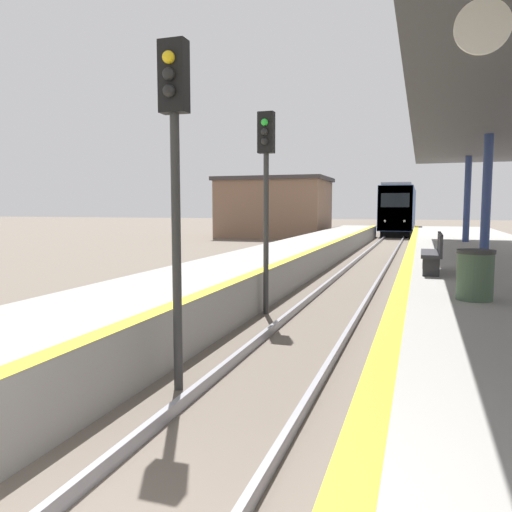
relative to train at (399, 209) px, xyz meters
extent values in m
cube|color=black|center=(0.00, 0.07, -1.95)|extent=(2.27, 14.75, 0.55)
cube|color=#33518C|center=(0.00, 0.07, 0.12)|extent=(2.67, 16.39, 3.59)
cube|color=gold|center=(0.00, -8.05, 0.12)|extent=(2.62, 0.16, 3.52)
cube|color=black|center=(0.00, -8.11, 0.75)|extent=(2.13, 0.06, 1.08)
cube|color=gray|center=(0.00, 0.07, 2.03)|extent=(2.27, 15.57, 0.24)
sphere|color=white|center=(-0.73, -8.11, -0.87)|extent=(0.18, 0.18, 0.18)
sphere|color=white|center=(0.73, -8.11, -0.87)|extent=(0.18, 0.18, 0.18)
cylinder|color=#2D2D2D|center=(-1.06, -42.44, -0.41)|extent=(0.12, 0.12, 3.63)
cube|color=black|center=(-1.06, -42.44, 1.85)|extent=(0.36, 0.20, 0.90)
sphere|color=yellow|center=(-1.06, -42.57, 2.06)|extent=(0.16, 0.16, 0.16)
sphere|color=black|center=(-1.06, -42.57, 1.85)|extent=(0.16, 0.16, 0.16)
sphere|color=black|center=(-1.06, -42.57, 1.65)|extent=(0.16, 0.16, 0.16)
cylinder|color=#2D2D2D|center=(-1.35, -37.53, -0.41)|extent=(0.12, 0.12, 3.63)
cube|color=black|center=(-1.35, -37.53, 1.85)|extent=(0.36, 0.20, 0.90)
sphere|color=green|center=(-1.35, -37.66, 2.06)|extent=(0.16, 0.16, 0.16)
sphere|color=black|center=(-1.35, -37.66, 1.85)|extent=(0.16, 0.16, 0.16)
sphere|color=black|center=(-1.35, -37.66, 1.65)|extent=(0.16, 0.16, 0.16)
cylinder|color=navy|center=(3.83, -31.60, 0.55)|extent=(0.27, 0.27, 3.70)
cylinder|color=navy|center=(3.83, -24.77, 0.55)|extent=(0.27, 0.27, 3.70)
cube|color=#3F3F44|center=(3.83, -35.01, 2.50)|extent=(4.42, 27.31, 0.20)
cylinder|color=white|center=(2.51, -42.52, 2.05)|extent=(0.56, 0.04, 0.56)
cylinder|color=#384C38|center=(2.83, -39.52, -0.92)|extent=(0.57, 0.57, 0.76)
cylinder|color=#262626|center=(2.83, -39.52, -0.51)|extent=(0.60, 0.60, 0.06)
cube|color=#28282D|center=(2.21, -36.11, -0.86)|extent=(0.44, 1.78, 0.08)
cube|color=#28282D|center=(2.40, -36.11, -0.60)|extent=(0.06, 1.78, 0.44)
cube|color=#262628|center=(2.21, -36.82, -1.10)|extent=(0.35, 0.08, 0.40)
cube|color=#262628|center=(2.21, -35.40, -1.10)|extent=(0.35, 0.08, 0.40)
cube|color=brown|center=(-9.24, -9.69, 0.01)|extent=(8.18, 6.13, 4.48)
cube|color=#383333|center=(-9.24, -9.69, 2.40)|extent=(8.59, 6.43, 0.30)
camera|label=1|loc=(1.97, -48.27, 0.21)|focal=35.00mm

